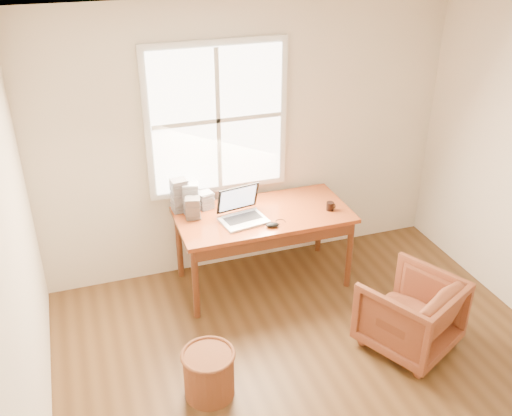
{
  "coord_description": "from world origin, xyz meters",
  "views": [
    {
      "loc": [
        -1.55,
        -2.55,
        3.25
      ],
      "look_at": [
        -0.12,
        1.65,
        0.9
      ],
      "focal_mm": 40.0,
      "sensor_mm": 36.0,
      "label": 1
    }
  ],
  "objects": [
    {
      "name": "cd_stack_d",
      "position": [
        -0.47,
        2.07,
        0.83
      ],
      "size": [
        0.15,
        0.14,
        0.16
      ],
      "primitive_type": "cube",
      "rotation": [
        0.0,
        0.0,
        0.24
      ],
      "color": "silver",
      "rests_on": "desk"
    },
    {
      "name": "wicker_stool",
      "position": [
        -0.87,
        0.55,
        0.19
      ],
      "size": [
        0.39,
        0.39,
        0.37
      ],
      "primitive_type": "cylinder",
      "rotation": [
        0.0,
        0.0,
        0.05
      ],
      "color": "brown",
      "rests_on": "room_shell"
    },
    {
      "name": "desk",
      "position": [
        0.0,
        1.8,
        0.73
      ],
      "size": [
        1.6,
        0.8,
        0.04
      ],
      "primitive_type": "cube",
      "color": "brown",
      "rests_on": "room_shell"
    },
    {
      "name": "cd_stack_c",
      "position": [
        -0.71,
        2.09,
        0.91
      ],
      "size": [
        0.15,
        0.14,
        0.32
      ],
      "primitive_type": "cube",
      "rotation": [
        0.0,
        0.0,
        0.12
      ],
      "color": "#A0A2AD",
      "rests_on": "desk"
    },
    {
      "name": "room_shell",
      "position": [
        -0.02,
        0.16,
        1.32
      ],
      "size": [
        4.04,
        4.54,
        2.64
      ],
      "color": "#53371C",
      "rests_on": "ground"
    },
    {
      "name": "mouse",
      "position": [
        -0.01,
        1.53,
        0.77
      ],
      "size": [
        0.13,
        0.09,
        0.04
      ],
      "primitive_type": "ellipsoid",
      "rotation": [
        0.0,
        0.0,
        -0.16
      ],
      "color": "black",
      "rests_on": "desk"
    },
    {
      "name": "cd_stack_a",
      "position": [
        -0.61,
        2.06,
        0.89
      ],
      "size": [
        0.17,
        0.15,
        0.28
      ],
      "primitive_type": "cube",
      "rotation": [
        0.0,
        0.0,
        -0.24
      ],
      "color": "silver",
      "rests_on": "desk"
    },
    {
      "name": "coffee_mug",
      "position": [
        0.61,
        1.66,
        0.79
      ],
      "size": [
        0.09,
        0.09,
        0.08
      ],
      "primitive_type": "cylinder",
      "rotation": [
        0.0,
        0.0,
        -0.29
      ],
      "color": "black",
      "rests_on": "desk"
    },
    {
      "name": "laptop",
      "position": [
        -0.22,
        1.7,
        0.89
      ],
      "size": [
        0.42,
        0.44,
        0.27
      ],
      "primitive_type": null,
      "rotation": [
        0.0,
        0.0,
        0.17
      ],
      "color": "silver",
      "rests_on": "desk"
    },
    {
      "name": "armchair",
      "position": [
        0.83,
        0.55,
        0.32
      ],
      "size": [
        0.92,
        0.93,
        0.64
      ],
      "primitive_type": "imported",
      "rotation": [
        0.0,
        0.0,
        3.6
      ],
      "color": "brown",
      "rests_on": "room_shell"
    },
    {
      "name": "cd_stack_b",
      "position": [
        -0.63,
        1.92,
        0.85
      ],
      "size": [
        0.15,
        0.13,
        0.2
      ],
      "primitive_type": "cube",
      "rotation": [
        0.0,
        0.0,
        -0.17
      ],
      "color": "#29292E",
      "rests_on": "desk"
    }
  ]
}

